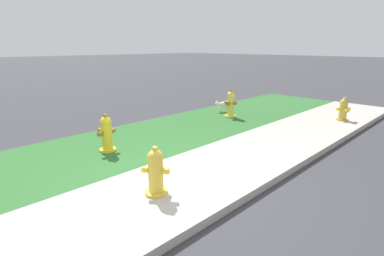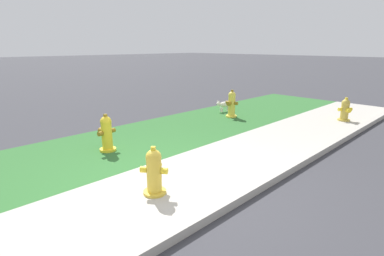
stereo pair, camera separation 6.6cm
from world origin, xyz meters
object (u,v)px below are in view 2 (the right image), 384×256
fire_hydrant_far_end (154,172)px  fire_hydrant_at_driveway (345,110)px  fire_hydrant_by_grass_verge (107,133)px  small_white_dog (224,105)px  fire_hydrant_across_street (232,104)px

fire_hydrant_far_end → fire_hydrant_at_driveway: bearing=51.5°
fire_hydrant_at_driveway → fire_hydrant_far_end: fire_hydrant_far_end is taller
fire_hydrant_by_grass_verge → small_white_dog: (4.47, 0.71, -0.13)m
fire_hydrant_at_driveway → small_white_dog: 3.44m
fire_hydrant_far_end → fire_hydrant_by_grass_verge: 2.14m
fire_hydrant_far_end → small_white_dog: size_ratio=1.44×
fire_hydrant_across_street → small_white_dog: (0.41, 0.63, -0.16)m
fire_hydrant_at_driveway → fire_hydrant_far_end: size_ratio=0.93×
fire_hydrant_by_grass_verge → small_white_dog: size_ratio=1.53×
fire_hydrant_across_street → fire_hydrant_far_end: bearing=109.9°
fire_hydrant_across_street → small_white_dog: 0.77m
small_white_dog → fire_hydrant_far_end: bearing=51.4°
fire_hydrant_at_driveway → fire_hydrant_by_grass_verge: 6.39m
small_white_dog → fire_hydrant_by_grass_verge: bearing=30.7°
fire_hydrant_far_end → fire_hydrant_by_grass_verge: fire_hydrant_by_grass_verge is taller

